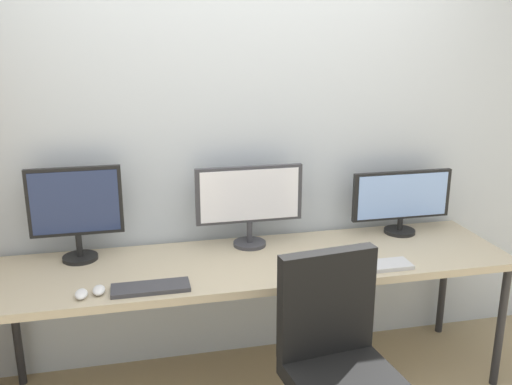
{
  "coord_description": "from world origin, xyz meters",
  "views": [
    {
      "loc": [
        -0.61,
        -2.05,
        1.9
      ],
      "look_at": [
        0.0,
        0.65,
        1.09
      ],
      "focal_mm": 39.75,
      "sensor_mm": 36.0,
      "label": 1
    }
  ],
  "objects_px": {
    "monitor_center": "(249,200)",
    "mouse_left_side": "(81,294)",
    "keyboard_right": "(377,266)",
    "mouse_right_side": "(99,290)",
    "monitor_left": "(76,208)",
    "monitor_right": "(402,199)",
    "keyboard_left": "(151,288)",
    "desk": "(258,268)"
  },
  "relations": [
    {
      "from": "monitor_left",
      "to": "monitor_center",
      "type": "height_order",
      "value": "monitor_left"
    },
    {
      "from": "monitor_center",
      "to": "mouse_right_side",
      "type": "distance_m",
      "value": 0.93
    },
    {
      "from": "monitor_left",
      "to": "mouse_right_side",
      "type": "distance_m",
      "value": 0.51
    },
    {
      "from": "mouse_right_side",
      "to": "mouse_left_side",
      "type": "bearing_deg",
      "value": -162.52
    },
    {
      "from": "monitor_left",
      "to": "mouse_right_side",
      "type": "xyz_separation_m",
      "value": [
        0.11,
        -0.43,
        -0.26
      ]
    },
    {
      "from": "keyboard_right",
      "to": "mouse_right_side",
      "type": "distance_m",
      "value": 1.35
    },
    {
      "from": "keyboard_right",
      "to": "monitor_center",
      "type": "bearing_deg",
      "value": 141.7
    },
    {
      "from": "mouse_left_side",
      "to": "monitor_right",
      "type": "bearing_deg",
      "value": 14.33
    },
    {
      "from": "desk",
      "to": "monitor_center",
      "type": "relative_size",
      "value": 4.53
    },
    {
      "from": "monitor_center",
      "to": "keyboard_left",
      "type": "bearing_deg",
      "value": -141.7
    },
    {
      "from": "keyboard_right",
      "to": "mouse_left_side",
      "type": "relative_size",
      "value": 3.61
    },
    {
      "from": "mouse_right_side",
      "to": "monitor_center",
      "type": "bearing_deg",
      "value": 28.39
    },
    {
      "from": "desk",
      "to": "keyboard_right",
      "type": "distance_m",
      "value": 0.61
    },
    {
      "from": "monitor_center",
      "to": "keyboard_right",
      "type": "bearing_deg",
      "value": -38.3
    },
    {
      "from": "desk",
      "to": "keyboard_left",
      "type": "bearing_deg",
      "value": -157.67
    },
    {
      "from": "keyboard_left",
      "to": "keyboard_right",
      "type": "bearing_deg",
      "value": 0.0
    },
    {
      "from": "monitor_right",
      "to": "keyboard_left",
      "type": "height_order",
      "value": "monitor_right"
    },
    {
      "from": "monitor_left",
      "to": "monitor_center",
      "type": "relative_size",
      "value": 0.84
    },
    {
      "from": "keyboard_right",
      "to": "mouse_right_side",
      "type": "relative_size",
      "value": 3.61
    },
    {
      "from": "monitor_center",
      "to": "keyboard_right",
      "type": "distance_m",
      "value": 0.76
    },
    {
      "from": "monitor_center",
      "to": "mouse_left_side",
      "type": "distance_m",
      "value": 1.01
    },
    {
      "from": "desk",
      "to": "monitor_right",
      "type": "relative_size",
      "value": 4.44
    },
    {
      "from": "mouse_left_side",
      "to": "mouse_right_side",
      "type": "relative_size",
      "value": 1.0
    },
    {
      "from": "monitor_center",
      "to": "monitor_right",
      "type": "height_order",
      "value": "monitor_center"
    },
    {
      "from": "monitor_right",
      "to": "mouse_right_side",
      "type": "relative_size",
      "value": 6.2
    },
    {
      "from": "desk",
      "to": "monitor_left",
      "type": "relative_size",
      "value": 5.38
    },
    {
      "from": "monitor_right",
      "to": "keyboard_right",
      "type": "height_order",
      "value": "monitor_right"
    },
    {
      "from": "monitor_right",
      "to": "keyboard_left",
      "type": "bearing_deg",
      "value": -163.15
    },
    {
      "from": "monitor_right",
      "to": "mouse_left_side",
      "type": "bearing_deg",
      "value": -165.67
    },
    {
      "from": "keyboard_left",
      "to": "monitor_center",
      "type": "bearing_deg",
      "value": 38.3
    },
    {
      "from": "desk",
      "to": "monitor_center",
      "type": "height_order",
      "value": "monitor_center"
    },
    {
      "from": "desk",
      "to": "mouse_left_side",
      "type": "height_order",
      "value": "mouse_left_side"
    },
    {
      "from": "mouse_left_side",
      "to": "keyboard_left",
      "type": "bearing_deg",
      "value": 1.6
    },
    {
      "from": "monitor_center",
      "to": "keyboard_right",
      "type": "xyz_separation_m",
      "value": [
        0.56,
        -0.44,
        -0.25
      ]
    },
    {
      "from": "monitor_center",
      "to": "mouse_left_side",
      "type": "height_order",
      "value": "monitor_center"
    },
    {
      "from": "desk",
      "to": "monitor_left",
      "type": "height_order",
      "value": "monitor_left"
    },
    {
      "from": "desk",
      "to": "monitor_right",
      "type": "height_order",
      "value": "monitor_right"
    },
    {
      "from": "desk",
      "to": "mouse_right_side",
      "type": "xyz_separation_m",
      "value": [
        -0.79,
        -0.21,
        0.06
      ]
    },
    {
      "from": "keyboard_right",
      "to": "mouse_left_side",
      "type": "bearing_deg",
      "value": -179.66
    },
    {
      "from": "desk",
      "to": "mouse_left_side",
      "type": "bearing_deg",
      "value": -164.59
    },
    {
      "from": "monitor_left",
      "to": "mouse_left_side",
      "type": "bearing_deg",
      "value": -85.62
    },
    {
      "from": "monitor_center",
      "to": "monitor_right",
      "type": "bearing_deg",
      "value": -0.0
    }
  ]
}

